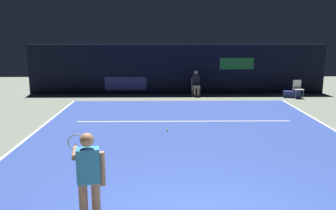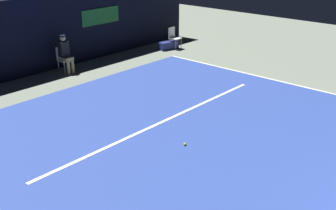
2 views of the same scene
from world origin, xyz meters
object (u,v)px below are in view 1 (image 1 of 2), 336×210
at_px(tennis_player, 88,177).
at_px(courtside_chair_near, 298,88).
at_px(equipment_bag, 292,94).
at_px(tennis_ball, 167,130).
at_px(line_judge_on_chair, 196,83).

xyz_separation_m(tennis_player, courtside_chair_near, (7.93, 12.18, -0.49)).
distance_m(tennis_player, courtside_chair_near, 14.54).
relative_size(courtside_chair_near, equipment_bag, 1.05).
bearing_deg(equipment_bag, courtside_chair_near, -6.12).
bearing_deg(tennis_ball, line_judge_on_chair, 76.85).
distance_m(line_judge_on_chair, tennis_ball, 6.88).
relative_size(tennis_player, equipment_bag, 2.06).
bearing_deg(tennis_ball, equipment_bag, 43.93).
bearing_deg(line_judge_on_chair, tennis_player, -102.74).
bearing_deg(line_judge_on_chair, courtside_chair_near, -7.25).
bearing_deg(courtside_chair_near, line_judge_on_chair, 172.75).
bearing_deg(courtside_chair_near, tennis_ball, -137.54).
height_order(line_judge_on_chair, equipment_bag, line_judge_on_chair).
bearing_deg(tennis_player, tennis_ball, 77.70).
xyz_separation_m(tennis_ball, equipment_bag, (6.35, 6.12, 0.11)).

